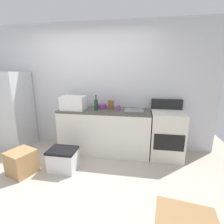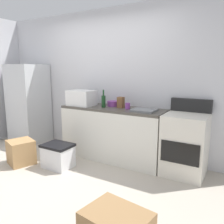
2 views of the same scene
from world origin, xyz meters
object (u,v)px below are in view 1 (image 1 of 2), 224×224
at_px(knife_block, 111,105).
at_px(stove_oven, 166,134).
at_px(coffee_mug, 118,108).
at_px(storage_bin, 63,159).
at_px(refrigerator, 12,110).
at_px(mixing_bowl, 102,106).
at_px(wine_bottle, 96,105).
at_px(cardboard_box_large, 22,162).
at_px(microwave, 74,103).

bearing_deg(knife_block, stove_oven, -2.70).
relative_size(stove_oven, coffee_mug, 11.00).
bearing_deg(storage_bin, knife_block, 51.13).
relative_size(refrigerator, mixing_bowl, 8.61).
distance_m(wine_bottle, cardboard_box_large, 1.60).
height_order(refrigerator, cardboard_box_large, refrigerator).
bearing_deg(storage_bin, cardboard_box_large, -162.19).
xyz_separation_m(microwave, storage_bin, (0.04, -0.69, -0.84)).
bearing_deg(mixing_bowl, wine_bottle, -110.33).
distance_m(refrigerator, knife_block, 2.18).
distance_m(refrigerator, wine_bottle, 1.91).
distance_m(wine_bottle, storage_bin, 1.16).
height_order(microwave, knife_block, microwave).
bearing_deg(storage_bin, coffee_mug, 42.48).
relative_size(wine_bottle, storage_bin, 0.65).
xyz_separation_m(stove_oven, coffee_mug, (-0.94, -0.02, 0.48)).
distance_m(coffee_mug, mixing_bowl, 0.39).
distance_m(stove_oven, mixing_bowl, 1.39).
xyz_separation_m(knife_block, cardboard_box_large, (-1.30, -1.04, -0.79)).
bearing_deg(cardboard_box_large, wine_bottle, 41.69).
bearing_deg(stove_oven, storage_bin, -156.18).
distance_m(knife_block, mixing_bowl, 0.22).
distance_m(wine_bottle, knife_block, 0.30).
bearing_deg(knife_block, coffee_mug, -23.07).
relative_size(mixing_bowl, cardboard_box_large, 0.48).
xyz_separation_m(microwave, cardboard_box_large, (-0.58, -0.89, -0.84)).
xyz_separation_m(microwave, mixing_bowl, (0.52, 0.21, -0.09)).
xyz_separation_m(coffee_mug, storage_bin, (-0.84, -0.77, -0.76)).
xyz_separation_m(stove_oven, storage_bin, (-1.78, -0.79, -0.27)).
height_order(microwave, cardboard_box_large, microwave).
distance_m(microwave, wine_bottle, 0.45).
xyz_separation_m(wine_bottle, cardboard_box_large, (-1.03, -0.92, -0.81)).
relative_size(wine_bottle, mixing_bowl, 1.58).
relative_size(microwave, cardboard_box_large, 1.17).
xyz_separation_m(microwave, wine_bottle, (0.45, 0.02, -0.03)).
distance_m(stove_oven, wine_bottle, 1.48).
xyz_separation_m(stove_oven, wine_bottle, (-1.37, -0.07, 0.54)).
relative_size(refrigerator, cardboard_box_large, 4.15).
bearing_deg(wine_bottle, microwave, -176.95).
bearing_deg(refrigerator, coffee_mug, 0.92).
bearing_deg(coffee_mug, refrigerator, -179.08).
bearing_deg(wine_bottle, storage_bin, -119.46).
relative_size(stove_oven, mixing_bowl, 5.79).
bearing_deg(mixing_bowl, cardboard_box_large, -134.82).
xyz_separation_m(stove_oven, cardboard_box_large, (-2.40, -0.99, -0.27)).
bearing_deg(mixing_bowl, microwave, -157.57).
relative_size(refrigerator, knife_block, 9.08).
distance_m(wine_bottle, mixing_bowl, 0.21).
bearing_deg(wine_bottle, cardboard_box_large, -138.31).
height_order(microwave, storage_bin, microwave).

